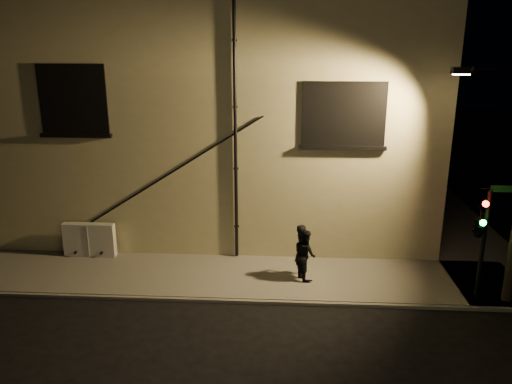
# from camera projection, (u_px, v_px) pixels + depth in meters

# --- Properties ---
(ground) EXTENTS (90.00, 90.00, 0.00)m
(ground) POSITION_uv_depth(u_px,v_px,m) (290.00, 304.00, 14.19)
(ground) COLOR black
(sidewalk) EXTENTS (21.00, 16.00, 0.12)m
(sidewalk) POSITION_uv_depth(u_px,v_px,m) (323.00, 244.00, 18.30)
(sidewalk) COLOR #5F5E55
(sidewalk) RESTS_ON ground
(building) EXTENTS (16.20, 12.23, 8.80)m
(building) POSITION_uv_depth(u_px,v_px,m) (222.00, 108.00, 21.71)
(building) COLOR #BAB485
(building) RESTS_ON ground
(utility_cabinet) EXTENTS (1.75, 0.30, 1.15)m
(utility_cabinet) POSITION_uv_depth(u_px,v_px,m) (90.00, 240.00, 16.97)
(utility_cabinet) COLOR beige
(utility_cabinet) RESTS_ON sidewalk
(pedestrian_a) EXTENTS (0.54, 0.69, 1.69)m
(pedestrian_a) POSITION_uv_depth(u_px,v_px,m) (302.00, 250.00, 15.40)
(pedestrian_a) COLOR black
(pedestrian_a) RESTS_ON sidewalk
(pedestrian_b) EXTENTS (0.87, 0.95, 1.58)m
(pedestrian_b) POSITION_uv_depth(u_px,v_px,m) (305.00, 254.00, 15.26)
(pedestrian_b) COLOR black
(pedestrian_b) RESTS_ON sidewalk
(traffic_signal) EXTENTS (1.30, 1.97, 3.33)m
(traffic_signal) POSITION_uv_depth(u_px,v_px,m) (480.00, 225.00, 13.57)
(traffic_signal) COLOR black
(traffic_signal) RESTS_ON sidewalk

